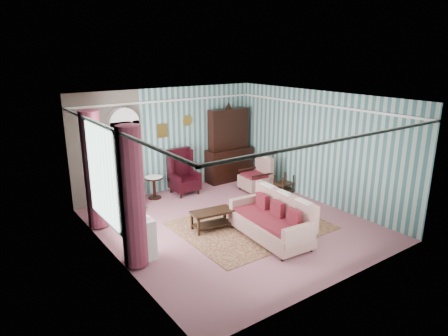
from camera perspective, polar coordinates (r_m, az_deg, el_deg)
floor at (r=9.31m, az=1.19°, el=-8.04°), size 6.00×6.00×0.00m
room_shell at (r=8.47m, az=-2.80°, el=3.81°), size 5.53×6.02×2.91m
bookcase at (r=10.68m, az=-13.84°, el=1.10°), size 0.80×0.28×2.24m
dresser_hutch at (r=12.09m, az=0.78°, el=3.63°), size 1.50×0.56×2.36m
wingback_left at (r=10.39m, az=-14.12°, el=-2.21°), size 0.76×0.80×1.25m
wingback_right at (r=11.09m, az=-5.72°, el=-0.59°), size 0.76×0.80×1.25m
seated_woman at (r=10.40m, az=-14.11°, el=-2.39°), size 0.44×0.40×1.18m
round_side_table at (r=10.95m, az=-9.93°, el=-2.78°), size 0.50×0.50×0.60m
nest_table at (r=11.35m, az=8.53°, el=-2.18°), size 0.45×0.38×0.54m
plant_stand at (r=7.82m, az=-11.92°, el=-10.16°), size 0.55×0.35×0.80m
rug at (r=9.26m, az=3.81°, el=-8.17°), size 3.20×2.60×0.01m
sofa at (r=8.47m, az=6.67°, el=-6.64°), size 1.16×2.05×1.11m
floral_armchair at (r=11.34m, az=4.47°, el=-1.20°), size 0.87×0.89×0.86m
coffee_table at (r=9.00m, az=-1.71°, el=-7.42°), size 0.99×0.58×0.44m
potted_plant_a at (r=7.44m, az=-12.10°, el=-6.46°), size 0.40×0.35×0.41m
potted_plant_b at (r=7.74m, az=-11.83°, el=-5.45°), size 0.28×0.24×0.44m
potted_plant_c at (r=7.62m, az=-12.85°, el=-6.16°), size 0.27×0.27×0.36m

